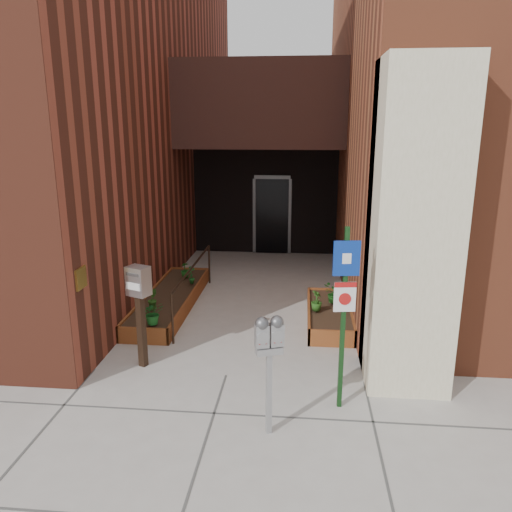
# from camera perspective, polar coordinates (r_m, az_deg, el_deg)

# --- Properties ---
(ground) EXTENTS (80.00, 80.00, 0.00)m
(ground) POSITION_cam_1_polar(r_m,az_deg,el_deg) (7.55, -3.45, -13.46)
(ground) COLOR #9E9991
(ground) RESTS_ON ground
(architecture) EXTENTS (20.00, 14.60, 10.00)m
(architecture) POSITION_cam_1_polar(r_m,az_deg,el_deg) (13.58, 0.17, 20.84)
(architecture) COLOR brown
(architecture) RESTS_ON ground
(planter_left) EXTENTS (0.90, 3.60, 0.30)m
(planter_left) POSITION_cam_1_polar(r_m,az_deg,el_deg) (10.22, -9.76, -5.03)
(planter_left) COLOR brown
(planter_left) RESTS_ON ground
(planter_right) EXTENTS (0.80, 2.20, 0.30)m
(planter_right) POSITION_cam_1_polar(r_m,az_deg,el_deg) (9.42, 8.37, -6.72)
(planter_right) COLOR brown
(planter_right) RESTS_ON ground
(handrail) EXTENTS (0.04, 3.34, 0.90)m
(handrail) POSITION_cam_1_polar(r_m,az_deg,el_deg) (9.86, -7.19, -1.91)
(handrail) COLOR black
(handrail) RESTS_ON ground
(parking_meter) EXTENTS (0.35, 0.22, 1.49)m
(parking_meter) POSITION_cam_1_polar(r_m,az_deg,el_deg) (5.77, 1.52, -10.02)
(parking_meter) COLOR #9B9B9D
(parking_meter) RESTS_ON ground
(sign_post) EXTENTS (0.33, 0.10, 2.40)m
(sign_post) POSITION_cam_1_polar(r_m,az_deg,el_deg) (6.26, 10.06, -5.02)
(sign_post) COLOR #143715
(sign_post) RESTS_ON ground
(payment_dropbox) EXTENTS (0.38, 0.33, 1.58)m
(payment_dropbox) POSITION_cam_1_polar(r_m,az_deg,el_deg) (7.56, -13.20, -4.38)
(payment_dropbox) COLOR black
(payment_dropbox) RESTS_ON ground
(shrub_left_a) EXTENTS (0.48, 0.48, 0.39)m
(shrub_left_a) POSITION_cam_1_polar(r_m,az_deg,el_deg) (8.62, -11.68, -6.39)
(shrub_left_a) COLOR #1A5B1E
(shrub_left_a) RESTS_ON planter_left
(shrub_left_b) EXTENTS (0.22, 0.22, 0.36)m
(shrub_left_b) POSITION_cam_1_polar(r_m,az_deg,el_deg) (9.32, -11.76, -4.85)
(shrub_left_b) COLOR #245217
(shrub_left_b) RESTS_ON planter_left
(shrub_left_c) EXTENTS (0.27, 0.27, 0.34)m
(shrub_left_c) POSITION_cam_1_polar(r_m,az_deg,el_deg) (11.06, -8.11, -1.57)
(shrub_left_c) COLOR #185217
(shrub_left_c) RESTS_ON planter_left
(shrub_left_d) EXTENTS (0.29, 0.29, 0.40)m
(shrub_left_d) POSITION_cam_1_polar(r_m,az_deg,el_deg) (10.61, -7.41, -2.10)
(shrub_left_d) COLOR #19581E
(shrub_left_d) RESTS_ON planter_left
(shrub_right_a) EXTENTS (0.24, 0.24, 0.37)m
(shrub_right_a) POSITION_cam_1_polar(r_m,az_deg,el_deg) (9.11, 6.93, -5.09)
(shrub_right_a) COLOR #245217
(shrub_right_a) RESTS_ON planter_right
(shrub_right_b) EXTENTS (0.19, 0.19, 0.36)m
(shrub_right_b) POSITION_cam_1_polar(r_m,az_deg,el_deg) (9.16, 10.06, -5.10)
(shrub_right_b) COLOR #295E1B
(shrub_right_b) RESTS_ON planter_right
(shrub_right_c) EXTENTS (0.46, 0.46, 0.37)m
(shrub_right_c) POSITION_cam_1_polar(r_m,az_deg,el_deg) (9.52, 8.81, -4.27)
(shrub_right_c) COLOR #1A5217
(shrub_right_c) RESTS_ON planter_right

